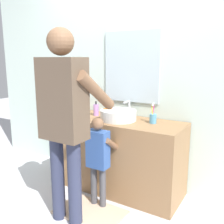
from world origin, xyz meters
TOP-DOWN VIEW (x-y plane):
  - ground_plane at (0.00, 0.00)m, footprint 14.00×14.00m
  - back_wall at (0.00, 0.62)m, footprint 4.40×0.10m
  - vanity_cabinet at (0.00, 0.30)m, footprint 1.38×0.54m
  - sink_basin at (0.00, 0.28)m, footprint 0.38×0.38m
  - faucet at (0.00, 0.51)m, footprint 0.18×0.14m
  - toothbrush_cup at (0.36, 0.35)m, footprint 0.07×0.07m
  - soap_bottle at (-0.33, 0.35)m, footprint 0.06×0.06m
  - bath_mat at (0.00, -0.25)m, footprint 0.64×0.40m
  - child_toddler at (0.00, -0.10)m, footprint 0.28×0.28m
  - adult_parent at (-0.11, -0.43)m, footprint 0.52×0.55m

SIDE VIEW (x-z plane):
  - ground_plane at x=0.00m, z-range 0.00..0.00m
  - bath_mat at x=0.00m, z-range 0.00..0.02m
  - vanity_cabinet at x=0.00m, z-range 0.00..0.80m
  - child_toddler at x=0.00m, z-range 0.09..1.00m
  - toothbrush_cup at x=0.36m, z-range 0.75..0.96m
  - sink_basin at x=0.00m, z-range 0.80..0.91m
  - soap_bottle at x=-0.33m, z-range 0.79..0.95m
  - faucet at x=0.00m, z-range 0.79..0.97m
  - adult_parent at x=-0.11m, z-range 0.17..1.85m
  - back_wall at x=0.00m, z-range 0.00..2.70m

